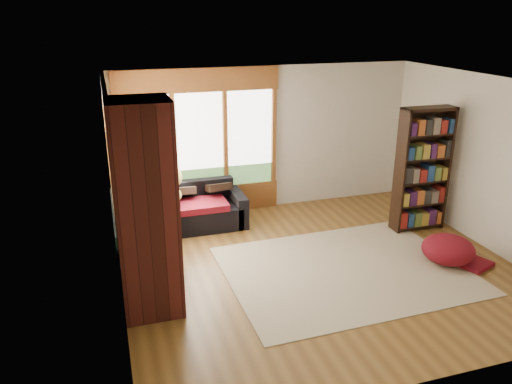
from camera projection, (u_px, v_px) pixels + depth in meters
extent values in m
plane|color=brown|center=(319.00, 267.00, 7.21)|extent=(5.50, 5.50, 0.00)
plane|color=white|center=(328.00, 85.00, 6.32)|extent=(5.50, 5.50, 0.00)
cube|color=silver|center=(265.00, 139.00, 9.01)|extent=(5.50, 0.04, 2.60)
cube|color=silver|center=(438.00, 267.00, 4.52)|extent=(5.50, 0.04, 2.60)
cube|color=silver|center=(114.00, 204.00, 6.00)|extent=(0.04, 5.00, 2.60)
cube|color=silver|center=(490.00, 164.00, 7.53)|extent=(0.04, 5.00, 2.60)
cube|color=brown|center=(200.00, 142.00, 8.63)|extent=(2.82, 0.10, 1.90)
cube|color=white|center=(200.00, 142.00, 8.63)|extent=(2.54, 0.09, 1.62)
cube|color=brown|center=(112.00, 171.00, 7.07)|extent=(0.10, 2.62, 1.90)
cube|color=white|center=(112.00, 171.00, 7.07)|extent=(0.09, 2.36, 1.62)
cube|color=gray|center=(110.00, 130.00, 7.68)|extent=(0.03, 0.72, 0.90)
cube|color=#471914|center=(146.00, 211.00, 5.78)|extent=(0.70, 0.70, 2.60)
cube|color=black|center=(182.00, 214.00, 8.52)|extent=(2.20, 0.90, 0.42)
cube|color=black|center=(177.00, 186.00, 8.69)|extent=(2.20, 0.20, 0.38)
cube|color=black|center=(238.00, 203.00, 8.77)|extent=(0.20, 0.90, 0.60)
cube|color=maroon|center=(176.00, 203.00, 8.29)|extent=(1.90, 0.66, 0.12)
cube|color=black|center=(147.00, 234.00, 7.75)|extent=(0.90, 2.20, 0.42)
cube|color=black|center=(121.00, 213.00, 7.52)|extent=(0.20, 2.20, 0.38)
cube|color=black|center=(154.00, 258.00, 6.83)|extent=(0.90, 0.20, 0.60)
cube|color=maroon|center=(156.00, 226.00, 7.38)|extent=(0.66, 1.20, 0.12)
cube|color=maroon|center=(149.00, 204.00, 8.23)|extent=(0.66, 0.66, 0.12)
cube|color=silver|center=(345.00, 270.00, 7.11)|extent=(3.42, 2.65, 0.01)
cube|color=black|center=(444.00, 168.00, 8.27)|extent=(0.04, 0.30, 2.07)
cube|color=black|center=(400.00, 172.00, 8.03)|extent=(0.04, 0.30, 2.07)
cube|color=black|center=(417.00, 168.00, 8.28)|extent=(0.89, 0.02, 2.07)
cube|color=black|center=(416.00, 224.00, 8.49)|extent=(0.81, 0.28, 0.03)
cube|color=black|center=(418.00, 203.00, 8.35)|extent=(0.81, 0.28, 0.03)
cube|color=black|center=(421.00, 181.00, 8.22)|extent=(0.81, 0.28, 0.03)
cube|color=black|center=(424.00, 158.00, 8.08)|extent=(0.81, 0.28, 0.03)
cube|color=black|center=(427.00, 134.00, 7.95)|extent=(0.81, 0.28, 0.03)
cube|color=black|center=(430.00, 110.00, 7.81)|extent=(0.81, 0.28, 0.03)
cube|color=#726659|center=(423.00, 170.00, 8.13)|extent=(0.77, 0.22, 1.91)
ellipsoid|color=maroon|center=(448.00, 249.00, 7.28)|extent=(0.92, 0.92, 0.41)
ellipsoid|color=olive|center=(159.00, 192.00, 7.94)|extent=(1.07, 1.07, 0.31)
sphere|color=olive|center=(171.00, 177.00, 8.17)|extent=(0.53, 0.53, 0.37)
cone|color=olive|center=(168.00, 170.00, 8.07)|extent=(0.19, 0.19, 0.16)
ellipsoid|color=#2E2016|center=(153.00, 206.00, 7.44)|extent=(0.67, 0.90, 0.28)
sphere|color=#2E2016|center=(147.00, 192.00, 7.65)|extent=(0.39, 0.39, 0.33)
cone|color=#2E2016|center=(147.00, 184.00, 7.56)|extent=(0.14, 0.14, 0.14)
cube|color=black|center=(218.00, 177.00, 8.72)|extent=(0.45, 0.12, 0.45)
cube|color=black|center=(184.00, 180.00, 8.55)|extent=(0.45, 0.12, 0.45)
cube|color=black|center=(130.00, 195.00, 7.88)|extent=(0.45, 0.12, 0.45)
cube|color=black|center=(136.00, 221.00, 6.89)|extent=(0.45, 0.12, 0.45)
cube|color=maroon|center=(148.00, 183.00, 8.38)|extent=(0.42, 0.12, 0.42)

